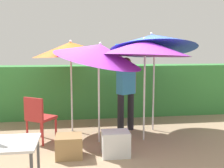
% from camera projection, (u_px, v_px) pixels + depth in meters
% --- Properties ---
extents(ground_plane, '(24.00, 24.00, 0.00)m').
position_uv_depth(ground_plane, '(114.00, 144.00, 5.05)').
color(ground_plane, '#9E8466').
extents(hedge_row, '(8.00, 0.70, 1.35)m').
position_uv_depth(hedge_row, '(102.00, 91.00, 7.12)').
color(hedge_row, '#38843D').
rests_on(hedge_row, ground_plane).
extents(umbrella_rainbow, '(1.73, 1.69, 2.12)m').
position_uv_depth(umbrella_rainbow, '(99.00, 52.00, 4.96)').
color(umbrella_rainbow, silver).
rests_on(umbrella_rainbow, ground_plane).
extents(umbrella_orange, '(1.74, 1.74, 2.02)m').
position_uv_depth(umbrella_orange, '(145.00, 48.00, 5.03)').
color(umbrella_orange, silver).
rests_on(umbrella_orange, ground_plane).
extents(umbrella_yellow, '(1.60, 1.59, 1.96)m').
position_uv_depth(umbrella_yellow, '(71.00, 49.00, 5.59)').
color(umbrella_yellow, silver).
rests_on(umbrella_yellow, ground_plane).
extents(umbrella_navy, '(1.85, 1.87, 2.29)m').
position_uv_depth(umbrella_navy, '(153.00, 42.00, 5.66)').
color(umbrella_navy, silver).
rests_on(umbrella_navy, ground_plane).
extents(person_vendor, '(0.53, 0.36, 1.88)m').
position_uv_depth(person_vendor, '(126.00, 88.00, 5.74)').
color(person_vendor, black).
rests_on(person_vendor, ground_plane).
extents(chair_plastic, '(0.61, 0.61, 0.89)m').
position_uv_depth(chair_plastic, '(39.00, 116.00, 5.06)').
color(chair_plastic, '#B72D2D').
rests_on(chair_plastic, ground_plane).
extents(cooler_box, '(0.46, 0.34, 0.42)m').
position_uv_depth(cooler_box, '(116.00, 144.00, 4.46)').
color(cooler_box, silver).
rests_on(cooler_box, ground_plane).
extents(crate_cardboard, '(0.43, 0.40, 0.37)m').
position_uv_depth(crate_cardboard, '(69.00, 146.00, 4.42)').
color(crate_cardboard, '#9E7A4C').
rests_on(crate_cardboard, ground_plane).
extents(folding_table, '(0.80, 0.60, 0.73)m').
position_uv_depth(folding_table, '(2.00, 150.00, 3.02)').
color(folding_table, '#4C4C51').
rests_on(folding_table, ground_plane).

